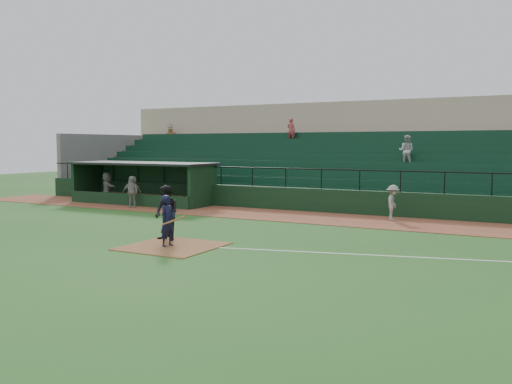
% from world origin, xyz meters
% --- Properties ---
extents(ground, '(90.00, 90.00, 0.00)m').
position_xyz_m(ground, '(0.00, 0.00, 0.00)').
color(ground, '#24561C').
rests_on(ground, ground).
extents(warning_track, '(40.00, 4.00, 0.03)m').
position_xyz_m(warning_track, '(0.00, 8.00, 0.01)').
color(warning_track, brown).
rests_on(warning_track, ground).
extents(home_plate_dirt, '(3.00, 3.00, 0.03)m').
position_xyz_m(home_plate_dirt, '(0.00, -1.00, 0.01)').
color(home_plate_dirt, brown).
rests_on(home_plate_dirt, ground).
extents(foul_line, '(17.49, 4.44, 0.01)m').
position_xyz_m(foul_line, '(8.00, 1.20, 0.01)').
color(foul_line, white).
rests_on(foul_line, ground).
extents(stadium_structure, '(38.00, 13.08, 6.40)m').
position_xyz_m(stadium_structure, '(-0.00, 16.46, 2.30)').
color(stadium_structure, black).
rests_on(stadium_structure, ground).
extents(dugout, '(8.90, 3.20, 2.42)m').
position_xyz_m(dugout, '(-9.75, 9.56, 1.33)').
color(dugout, black).
rests_on(dugout, ground).
extents(batter_at_plate, '(1.02, 0.70, 1.76)m').
position_xyz_m(batter_at_plate, '(-0.12, -1.10, 0.88)').
color(batter_at_plate, black).
rests_on(batter_at_plate, ground).
extents(umpire, '(1.14, 0.99, 2.00)m').
position_xyz_m(umpire, '(-0.83, -0.23, 1.00)').
color(umpire, black).
rests_on(umpire, ground).
extents(runner, '(0.69, 1.09, 1.61)m').
position_xyz_m(runner, '(5.03, 8.72, 0.83)').
color(runner, gray).
rests_on(runner, warning_track).
extents(dugout_player_a, '(1.04, 0.90, 1.68)m').
position_xyz_m(dugout_player_a, '(-8.86, 7.17, 0.87)').
color(dugout_player_a, gray).
rests_on(dugout_player_a, warning_track).
extents(dugout_player_b, '(0.88, 0.64, 1.66)m').
position_xyz_m(dugout_player_b, '(-9.46, 7.93, 0.86)').
color(dugout_player_b, '#A9A39E').
rests_on(dugout_player_b, warning_track).
extents(dugout_player_c, '(1.71, 1.27, 1.79)m').
position_xyz_m(dugout_player_c, '(-11.98, 8.56, 0.93)').
color(dugout_player_c, '#9B9791').
rests_on(dugout_player_c, warning_track).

